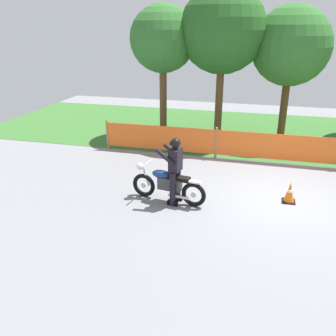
# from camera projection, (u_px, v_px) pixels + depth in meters

# --- Properties ---
(ground) EXTENTS (24.00, 24.00, 0.02)m
(ground) POSITION_uv_depth(u_px,v_px,m) (277.00, 199.00, 9.23)
(ground) COLOR gray
(grass_verge) EXTENTS (24.00, 7.06, 0.01)m
(grass_verge) POSITION_uv_depth(u_px,v_px,m) (274.00, 133.00, 14.82)
(grass_verge) COLOR #386B2D
(grass_verge) RESTS_ON ground
(barrier_fence) EXTENTS (11.75, 0.08, 1.05)m
(barrier_fence) POSITION_uv_depth(u_px,v_px,m) (277.00, 147.00, 11.45)
(barrier_fence) COLOR #997547
(barrier_fence) RESTS_ON ground
(tree_leftmost) EXTENTS (2.49, 2.49, 4.93)m
(tree_leftmost) POSITION_uv_depth(u_px,v_px,m) (163.00, 40.00, 13.35)
(tree_leftmost) COLOR brown
(tree_leftmost) RESTS_ON ground
(tree_near_left) EXTENTS (3.12, 3.12, 5.56)m
(tree_near_left) POSITION_uv_depth(u_px,v_px,m) (223.00, 30.00, 12.86)
(tree_near_left) COLOR brown
(tree_near_left) RESTS_ON ground
(tree_near_right) EXTENTS (2.85, 2.85, 4.89)m
(tree_near_right) POSITION_uv_depth(u_px,v_px,m) (291.00, 46.00, 12.91)
(tree_near_right) COLOR brown
(tree_near_right) RESTS_ON ground
(motorcycle_lead) EXTENTS (1.99, 0.65, 0.94)m
(motorcycle_lead) POSITION_uv_depth(u_px,v_px,m) (167.00, 184.00, 8.96)
(motorcycle_lead) COLOR black
(motorcycle_lead) RESTS_ON ground
(rider_lead) EXTENTS (0.62, 0.61, 1.69)m
(rider_lead) POSITION_uv_depth(u_px,v_px,m) (175.00, 168.00, 8.72)
(rider_lead) COLOR black
(rider_lead) RESTS_ON ground
(traffic_cone) EXTENTS (0.32, 0.32, 0.53)m
(traffic_cone) POSITION_uv_depth(u_px,v_px,m) (290.00, 192.00, 8.99)
(traffic_cone) COLOR black
(traffic_cone) RESTS_ON ground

